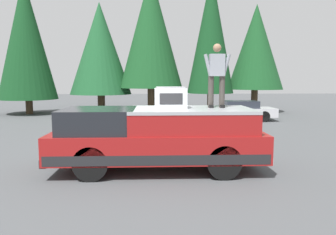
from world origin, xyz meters
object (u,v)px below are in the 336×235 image
object	(u,v)px
compressor_unit	(171,98)
person_on_truck_bed	(217,74)
parked_car_silver	(239,111)
pickup_truck	(158,138)

from	to	relation	value
compressor_unit	person_on_truck_bed	size ratio (longest dim) A/B	0.50
compressor_unit	person_on_truck_bed	world-z (taller)	person_on_truck_bed
person_on_truck_bed	parked_car_silver	bearing A→B (deg)	-18.02
person_on_truck_bed	parked_car_silver	distance (m)	10.82
compressor_unit	person_on_truck_bed	distance (m)	1.39
pickup_truck	parked_car_silver	xyz separation A→B (m)	(10.31, -4.87, -0.29)
pickup_truck	compressor_unit	xyz separation A→B (m)	(0.13, -0.34, 1.05)
pickup_truck	compressor_unit	distance (m)	1.12
person_on_truck_bed	compressor_unit	bearing A→B (deg)	93.10
person_on_truck_bed	pickup_truck	bearing A→B (deg)	97.12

